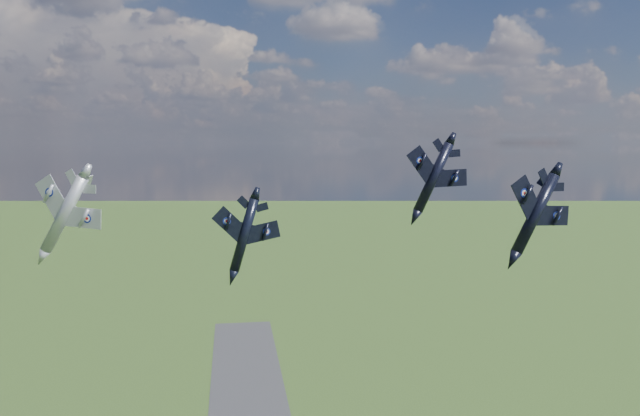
{
  "coord_description": "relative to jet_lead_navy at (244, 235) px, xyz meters",
  "views": [
    {
      "loc": [
        -5.39,
        -66.26,
        92.38
      ],
      "look_at": [
        6.37,
        14.99,
        83.82
      ],
      "focal_mm": 35.0,
      "sensor_mm": 36.0,
      "label": 1
    }
  ],
  "objects": [
    {
      "name": "jet_right_navy",
      "position": [
        31.99,
        -16.85,
        4.17
      ],
      "size": [
        12.73,
        15.47,
        7.32
      ],
      "primitive_type": null,
      "rotation": [
        0.0,
        0.53,
        0.24
      ],
      "color": "black"
    },
    {
      "name": "jet_high_navy",
      "position": [
        30.56,
        14.36,
        6.54
      ],
      "size": [
        12.81,
        16.93,
        8.13
      ],
      "primitive_type": null,
      "rotation": [
        0.0,
        0.45,
        0.05
      ],
      "color": "black"
    },
    {
      "name": "jet_left_silver",
      "position": [
        -22.56,
        0.14,
        3.11
      ],
      "size": [
        15.7,
        18.18,
        8.44
      ],
      "primitive_type": null,
      "rotation": [
        0.0,
        0.55,
        -0.36
      ],
      "color": "#ACAEB7"
    },
    {
      "name": "jet_lead_navy",
      "position": [
        0.0,
        0.0,
        0.0
      ],
      "size": [
        11.1,
        14.28,
        5.44
      ],
      "primitive_type": null,
      "rotation": [
        0.0,
        0.29,
        0.07
      ],
      "color": "black"
    }
  ]
}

